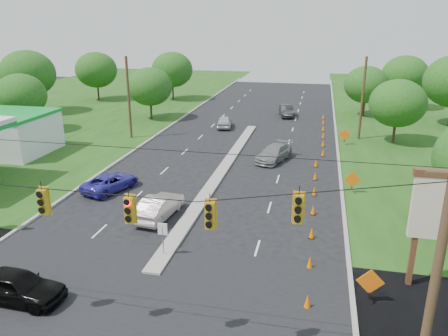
# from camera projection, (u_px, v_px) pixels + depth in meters

# --- Properties ---
(ground) EXTENTS (160.00, 160.00, 0.00)m
(ground) POSITION_uv_depth(u_px,v_px,m) (117.00, 325.00, 18.93)
(ground) COLOR black
(ground) RESTS_ON ground
(cross_street) EXTENTS (160.00, 14.00, 0.02)m
(cross_street) POSITION_uv_depth(u_px,v_px,m) (117.00, 325.00, 18.93)
(cross_street) COLOR black
(cross_street) RESTS_ON ground
(curb_left) EXTENTS (0.25, 110.00, 0.16)m
(curb_left) POSITION_uv_depth(u_px,v_px,m) (152.00, 139.00, 48.74)
(curb_left) COLOR gray
(curb_left) RESTS_ON ground
(curb_right) EXTENTS (0.25, 110.00, 0.16)m
(curb_right) POSITION_uv_depth(u_px,v_px,m) (337.00, 150.00, 44.64)
(curb_right) COLOR gray
(curb_right) RESTS_ON ground
(median) EXTENTS (1.00, 34.00, 0.18)m
(median) POSITION_uv_depth(u_px,v_px,m) (222.00, 171.00, 38.36)
(median) COLOR gray
(median) RESTS_ON ground
(median_sign) EXTENTS (0.55, 0.06, 2.05)m
(median_sign) POSITION_uv_depth(u_px,v_px,m) (163.00, 233.00, 24.01)
(median_sign) COLOR gray
(median_sign) RESTS_ON ground
(signal_span) EXTENTS (25.60, 0.32, 9.00)m
(signal_span) POSITION_uv_depth(u_px,v_px,m) (93.00, 233.00, 16.42)
(signal_span) COLOR #422D1C
(signal_span) RESTS_ON ground
(utility_pole_far_left) EXTENTS (0.28, 0.28, 9.00)m
(utility_pole_far_left) POSITION_uv_depth(u_px,v_px,m) (129.00, 98.00, 47.79)
(utility_pole_far_left) COLOR #422D1C
(utility_pole_far_left) RESTS_ON ground
(utility_pole_far_right) EXTENTS (0.28, 0.28, 9.00)m
(utility_pole_far_right) POSITION_uv_depth(u_px,v_px,m) (362.00, 99.00, 47.34)
(utility_pole_far_right) COLOR #422D1C
(utility_pole_far_right) RESTS_ON ground
(cone_0) EXTENTS (0.32, 0.32, 0.70)m
(cone_0) POSITION_uv_depth(u_px,v_px,m) (307.00, 302.00, 19.96)
(cone_0) COLOR #FF6F00
(cone_0) RESTS_ON ground
(cone_1) EXTENTS (0.32, 0.32, 0.70)m
(cone_1) POSITION_uv_depth(u_px,v_px,m) (310.00, 262.00, 23.20)
(cone_1) COLOR #FF6F00
(cone_1) RESTS_ON ground
(cone_2) EXTENTS (0.32, 0.32, 0.70)m
(cone_2) POSITION_uv_depth(u_px,v_px,m) (312.00, 233.00, 26.44)
(cone_2) COLOR #FF6F00
(cone_2) RESTS_ON ground
(cone_3) EXTENTS (0.32, 0.32, 0.70)m
(cone_3) POSITION_uv_depth(u_px,v_px,m) (313.00, 210.00, 29.68)
(cone_3) COLOR #FF6F00
(cone_3) RESTS_ON ground
(cone_4) EXTENTS (0.32, 0.32, 0.70)m
(cone_4) POSITION_uv_depth(u_px,v_px,m) (314.00, 191.00, 32.92)
(cone_4) COLOR #FF6F00
(cone_4) RESTS_ON ground
(cone_5) EXTENTS (0.32, 0.32, 0.70)m
(cone_5) POSITION_uv_depth(u_px,v_px,m) (315.00, 176.00, 36.16)
(cone_5) COLOR #FF6F00
(cone_5) RESTS_ON ground
(cone_6) EXTENTS (0.32, 0.32, 0.70)m
(cone_6) POSITION_uv_depth(u_px,v_px,m) (316.00, 163.00, 39.39)
(cone_6) COLOR #FF6F00
(cone_6) RESTS_ON ground
(cone_7) EXTENTS (0.32, 0.32, 0.70)m
(cone_7) POSITION_uv_depth(u_px,v_px,m) (323.00, 153.00, 42.51)
(cone_7) COLOR #FF6F00
(cone_7) RESTS_ON ground
(cone_8) EXTENTS (0.32, 0.32, 0.70)m
(cone_8) POSITION_uv_depth(u_px,v_px,m) (323.00, 143.00, 45.75)
(cone_8) COLOR #FF6F00
(cone_8) RESTS_ON ground
(cone_9) EXTENTS (0.32, 0.32, 0.70)m
(cone_9) POSITION_uv_depth(u_px,v_px,m) (323.00, 135.00, 48.99)
(cone_9) COLOR #FF6F00
(cone_9) RESTS_ON ground
(cone_10) EXTENTS (0.32, 0.32, 0.70)m
(cone_10) POSITION_uv_depth(u_px,v_px,m) (323.00, 128.00, 52.23)
(cone_10) COLOR #FF6F00
(cone_10) RESTS_ON ground
(cone_11) EXTENTS (0.32, 0.32, 0.70)m
(cone_11) POSITION_uv_depth(u_px,v_px,m) (323.00, 122.00, 55.47)
(cone_11) COLOR #FF6F00
(cone_11) RESTS_ON ground
(cone_12) EXTENTS (0.32, 0.32, 0.70)m
(cone_12) POSITION_uv_depth(u_px,v_px,m) (323.00, 116.00, 58.71)
(cone_12) COLOR #FF6F00
(cone_12) RESTS_ON ground
(work_sign_0) EXTENTS (1.27, 0.58, 1.37)m
(work_sign_0) POSITION_uv_depth(u_px,v_px,m) (370.00, 283.00, 20.09)
(work_sign_0) COLOR black
(work_sign_0) RESTS_ON ground
(work_sign_1) EXTENTS (1.27, 0.58, 1.37)m
(work_sign_1) POSITION_uv_depth(u_px,v_px,m) (352.00, 180.00, 33.04)
(work_sign_1) COLOR black
(work_sign_1) RESTS_ON ground
(work_sign_2) EXTENTS (1.27, 0.58, 1.37)m
(work_sign_2) POSITION_uv_depth(u_px,v_px,m) (345.00, 135.00, 46.00)
(work_sign_2) COLOR black
(work_sign_2) RESTS_ON ground
(tree_2) EXTENTS (5.88, 5.88, 6.86)m
(tree_2) POSITION_uv_depth(u_px,v_px,m) (20.00, 95.00, 50.58)
(tree_2) COLOR black
(tree_2) RESTS_ON ground
(tree_3) EXTENTS (7.56, 7.56, 8.82)m
(tree_3) POSITION_uv_depth(u_px,v_px,m) (28.00, 74.00, 60.66)
(tree_3) COLOR black
(tree_3) RESTS_ON ground
(tree_4) EXTENTS (6.72, 6.72, 7.84)m
(tree_4) POSITION_uv_depth(u_px,v_px,m) (96.00, 70.00, 71.15)
(tree_4) COLOR black
(tree_4) RESTS_ON ground
(tree_5) EXTENTS (5.88, 5.88, 6.86)m
(tree_5) POSITION_uv_depth(u_px,v_px,m) (150.00, 87.00, 57.40)
(tree_5) COLOR black
(tree_5) RESTS_ON ground
(tree_6) EXTENTS (6.72, 6.72, 7.84)m
(tree_6) POSITION_uv_depth(u_px,v_px,m) (172.00, 70.00, 71.49)
(tree_6) COLOR black
(tree_6) RESTS_ON ground
(tree_9) EXTENTS (5.88, 5.88, 6.86)m
(tree_9) POSITION_uv_depth(u_px,v_px,m) (398.00, 103.00, 45.76)
(tree_9) COLOR black
(tree_9) RESTS_ON ground
(tree_11) EXTENTS (6.72, 6.72, 7.84)m
(tree_11) POSITION_uv_depth(u_px,v_px,m) (405.00, 75.00, 64.18)
(tree_11) COLOR black
(tree_11) RESTS_ON ground
(tree_12) EXTENTS (5.88, 5.88, 6.86)m
(tree_12) POSITION_uv_depth(u_px,v_px,m) (366.00, 85.00, 59.12)
(tree_12) COLOR black
(tree_12) RESTS_ON ground
(black_sedan) EXTENTS (4.64, 1.98, 1.56)m
(black_sedan) POSITION_uv_depth(u_px,v_px,m) (17.00, 286.00, 20.36)
(black_sedan) COLOR black
(black_sedan) RESTS_ON ground
(white_sedan) EXTENTS (2.13, 4.89, 1.56)m
(white_sedan) POSITION_uv_depth(u_px,v_px,m) (159.00, 206.00, 29.13)
(white_sedan) COLOR #B7A6A4
(white_sedan) RESTS_ON ground
(blue_pickup) EXTENTS (3.68, 5.24, 1.33)m
(blue_pickup) POSITION_uv_depth(u_px,v_px,m) (111.00, 182.00, 33.84)
(blue_pickup) COLOR #332AA3
(blue_pickup) RESTS_ON ground
(silver_car_far) EXTENTS (3.60, 5.46, 1.47)m
(silver_car_far) POSITION_uv_depth(u_px,v_px,m) (274.00, 153.00, 41.01)
(silver_car_far) COLOR gray
(silver_car_far) RESTS_ON ground
(silver_car_oncoming) EXTENTS (2.38, 4.53, 1.47)m
(silver_car_oncoming) POSITION_uv_depth(u_px,v_px,m) (224.00, 122.00, 53.85)
(silver_car_oncoming) COLOR #B6B6B8
(silver_car_oncoming) RESTS_ON ground
(dark_car_receding) EXTENTS (2.55, 4.99, 1.57)m
(dark_car_receding) POSITION_uv_depth(u_px,v_px,m) (286.00, 111.00, 60.15)
(dark_car_receding) COLOR black
(dark_car_receding) RESTS_ON ground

